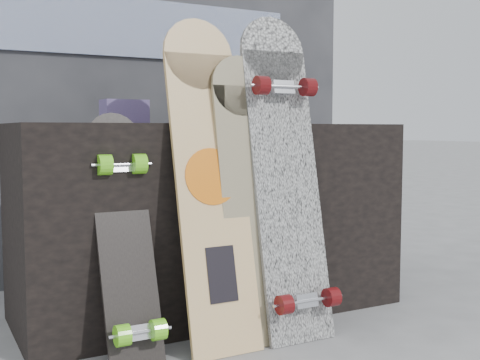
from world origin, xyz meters
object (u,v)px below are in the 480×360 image
longboard_geisha (210,172)px  longboard_celtic (249,189)px  longboard_cascadia (286,169)px  skateboard_dark (125,232)px  vendor_table (210,218)px

longboard_geisha → longboard_celtic: bearing=-8.3°
longboard_cascadia → skateboard_dark: bearing=174.0°
longboard_geisha → skateboard_dark: 0.36m
longboard_celtic → skateboard_dark: longboard_celtic is taller
longboard_cascadia → skateboard_dark: 0.64m
longboard_geisha → longboard_celtic: 0.16m
vendor_table → skateboard_dark: size_ratio=1.91×
longboard_celtic → skateboard_dark: bearing=172.9°
longboard_geisha → longboard_cascadia: bearing=-5.5°
vendor_table → longboard_celtic: longboard_celtic is taller
longboard_geisha → longboard_celtic: (0.15, -0.02, -0.07)m
vendor_table → longboard_celtic: 0.42m
longboard_celtic → skateboard_dark: size_ratio=1.25×
vendor_table → longboard_cascadia: (0.13, -0.40, 0.23)m
vendor_table → longboard_geisha: bearing=-115.3°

